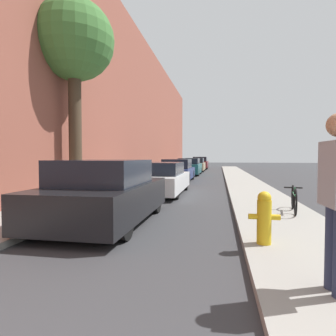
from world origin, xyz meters
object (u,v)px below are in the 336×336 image
object	(u,v)px
parked_car_maroon	(200,163)
street_tree_near	(74,44)
parked_car_champagne	(195,165)
bicycle	(294,199)
parked_car_teal	(189,167)
fire_hydrant	(264,217)
parked_car_white	(160,179)
parked_car_black	(106,193)
parked_car_navy	(178,171)

from	to	relation	value
parked_car_maroon	street_tree_near	size ratio (longest dim) A/B	0.67
parked_car_champagne	bicycle	bearing A→B (deg)	-78.75
parked_car_teal	bicycle	distance (m)	16.39
fire_hydrant	parked_car_white	bearing A→B (deg)	115.05
parked_car_white	bicycle	world-z (taller)	parked_car_white
parked_car_white	parked_car_maroon	world-z (taller)	parked_car_maroon
parked_car_black	parked_car_white	world-z (taller)	parked_car_black
parked_car_white	bicycle	bearing A→B (deg)	-41.43
parked_car_maroon	parked_car_black	bearing A→B (deg)	-90.44
parked_car_maroon	street_tree_near	world-z (taller)	street_tree_near
parked_car_navy	parked_car_champagne	size ratio (longest dim) A/B	1.10
street_tree_near	bicycle	world-z (taller)	street_tree_near
parked_car_navy	bicycle	world-z (taller)	parked_car_navy
street_tree_near	fire_hydrant	distance (m)	8.59
parked_car_champagne	street_tree_near	distance (m)	20.48
parked_car_maroon	fire_hydrant	world-z (taller)	parked_car_maroon
parked_car_teal	street_tree_near	xyz separation A→B (m)	(-2.46, -14.21, 4.68)
parked_car_navy	parked_car_teal	size ratio (longest dim) A/B	0.94
parked_car_teal	fire_hydrant	xyz separation A→B (m)	(3.13, -18.63, -0.11)
parked_car_teal	parked_car_white	bearing A→B (deg)	-89.51
parked_car_teal	fire_hydrant	bearing A→B (deg)	-80.46
parked_car_maroon	fire_hydrant	bearing A→B (deg)	-84.32
parked_car_maroon	bicycle	distance (m)	27.68
parked_car_champagne	street_tree_near	xyz separation A→B (m)	(-2.47, -19.78, 4.68)
parked_car_navy	parked_car_maroon	xyz separation A→B (m)	(0.23, 17.63, 0.08)
parked_car_black	parked_car_champagne	xyz separation A→B (m)	(0.10, 22.81, -0.01)
parked_car_black	street_tree_near	distance (m)	6.05
parked_car_champagne	parked_car_black	bearing A→B (deg)	-90.26
fire_hydrant	bicycle	xyz separation A→B (m)	(1.13, 2.81, -0.10)
parked_car_teal	street_tree_near	world-z (taller)	street_tree_near
parked_car_teal	street_tree_near	size ratio (longest dim) A/B	0.70
parked_car_navy	bicycle	xyz separation A→B (m)	(4.36, -9.74, -0.19)
parked_car_white	parked_car_navy	distance (m)	6.07
parked_car_black	bicycle	bearing A→B (deg)	18.04
parked_car_navy	street_tree_near	bearing A→B (deg)	-106.25
bicycle	fire_hydrant	bearing A→B (deg)	-101.98
parked_car_black	parked_car_maroon	world-z (taller)	parked_car_maroon
parked_car_white	street_tree_near	size ratio (longest dim) A/B	0.68
fire_hydrant	parked_car_black	bearing A→B (deg)	156.70
parked_car_champagne	parked_car_white	bearing A→B (deg)	-89.70
fire_hydrant	parked_car_champagne	bearing A→B (deg)	97.35
parked_car_navy	parked_car_white	bearing A→B (deg)	-88.14
parked_car_navy	parked_car_champagne	distance (m)	11.65
parked_car_navy	parked_car_maroon	distance (m)	17.63
parked_car_maroon	street_tree_near	distance (m)	26.30
parked_car_white	parked_car_maroon	distance (m)	23.70
parked_car_black	bicycle	distance (m)	4.59
parked_car_teal	fire_hydrant	world-z (taller)	parked_car_teal
parked_car_champagne	parked_car_teal	bearing A→B (deg)	-90.12
parked_car_white	fire_hydrant	bearing A→B (deg)	-64.95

